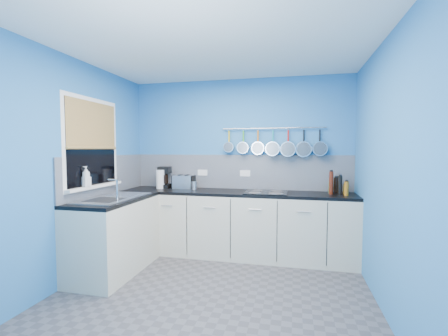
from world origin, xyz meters
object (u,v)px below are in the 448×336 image
at_px(paper_towel, 160,179).
at_px(soap_bottle_a, 86,177).
at_px(soap_bottle_b, 86,179).
at_px(coffee_maker, 164,177).
at_px(toaster, 184,182).
at_px(canister, 194,186).
at_px(hob, 266,192).

bearing_deg(paper_towel, soap_bottle_a, -109.45).
xyz_separation_m(soap_bottle_a, paper_towel, (0.40, 1.13, -0.13)).
xyz_separation_m(soap_bottle_a, soap_bottle_b, (0.00, 0.00, -0.03)).
distance_m(coffee_maker, toaster, 0.31).
bearing_deg(coffee_maker, soap_bottle_b, -114.94).
xyz_separation_m(soap_bottle_b, toaster, (0.73, 1.23, -0.14)).
relative_size(toaster, canister, 2.58).
xyz_separation_m(coffee_maker, toaster, (0.30, 0.03, -0.06)).
bearing_deg(toaster, paper_towel, -165.79).
distance_m(paper_towel, hob, 1.58).
bearing_deg(soap_bottle_b, paper_towel, 70.53).
bearing_deg(soap_bottle_b, coffee_maker, 70.35).
distance_m(toaster, hob, 1.26).
bearing_deg(toaster, coffee_maker, -177.26).
distance_m(toaster, canister, 0.22).
distance_m(soap_bottle_b, coffee_maker, 1.27).
bearing_deg(soap_bottle_a, hob, 27.81).
xyz_separation_m(coffee_maker, canister, (0.50, -0.07, -0.10)).
relative_size(soap_bottle_a, toaster, 0.79).
relative_size(coffee_maker, hob, 0.57).
bearing_deg(soap_bottle_a, paper_towel, 70.55).
height_order(soap_bottle_b, coffee_maker, soap_bottle_b).
relative_size(soap_bottle_a, coffee_maker, 0.75).
xyz_separation_m(soap_bottle_a, canister, (0.92, 1.13, -0.21)).
xyz_separation_m(soap_bottle_b, hob, (1.97, 1.04, -0.23)).
distance_m(paper_towel, toaster, 0.35).
bearing_deg(paper_towel, canister, 0.63).
relative_size(soap_bottle_b, canister, 1.47).
xyz_separation_m(soap_bottle_a, toaster, (0.73, 1.23, -0.17)).
height_order(soap_bottle_b, paper_towel, soap_bottle_b).
height_order(canister, hob, canister).
height_order(soap_bottle_b, toaster, soap_bottle_b).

